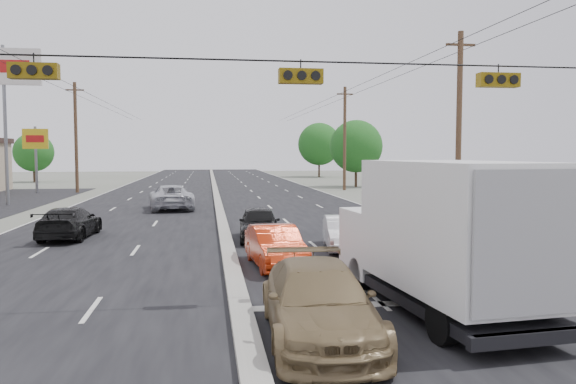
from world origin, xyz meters
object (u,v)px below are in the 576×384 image
queue_car_e (418,213)px  oncoming_far (171,197)px  utility_pole_left_c (76,137)px  queue_car_d (420,235)px  box_truck (440,235)px  queue_car_a (259,224)px  red_sedan (275,247)px  tree_right_mid (356,146)px  pole_sign_far (36,144)px  tree_right_far (319,144)px  tan_sedan (318,303)px  tree_left_far (34,152)px  oncoming_near (70,223)px  queue_car_b (343,233)px  utility_pole_right_c (345,138)px  utility_pole_right_b (459,125)px  pole_sign_billboard (4,76)px

queue_car_e → oncoming_far: bearing=135.4°
utility_pole_left_c → queue_car_d: bearing=-60.0°
box_truck → queue_car_a: (-3.10, 11.10, -1.08)m
red_sedan → tree_right_mid: bearing=66.4°
box_truck → utility_pole_left_c: bearing=106.9°
pole_sign_far → queue_car_a: size_ratio=1.47×
tree_right_far → tan_sedan: size_ratio=1.64×
oncoming_far → queue_car_d: bearing=113.5°
tree_left_far → oncoming_near: 51.02m
tree_right_mid → box_truck: tree_right_mid is taller
pole_sign_far → tree_left_far: bearing=106.7°
tree_left_far → tan_sedan: bearing=-69.5°
tan_sedan → queue_car_d: (5.60, 8.97, -0.09)m
pole_sign_far → queue_car_b: (20.33, -32.84, -3.79)m
utility_pole_right_c → tan_sedan: 44.38m
queue_car_a → oncoming_near: bearing=171.6°
tree_right_mid → oncoming_near: tree_right_mid is taller
queue_car_b → queue_car_d: queue_car_d is taller
queue_car_a → red_sedan: bearing=-86.6°
utility_pole_right_b → queue_car_b: utility_pole_right_b is taller
queue_car_e → tree_right_far: bearing=77.8°
box_truck → oncoming_near: (-11.04, 12.76, -1.11)m
red_sedan → tree_left_far: bearing=107.6°
pole_sign_billboard → utility_pole_left_c: bearing=80.5°
tree_right_far → tree_left_far: bearing=-165.3°
tree_right_mid → box_truck: bearing=-102.8°
queue_car_e → oncoming_near: (-16.14, -1.68, 0.02)m
red_sedan → pole_sign_billboard: bearing=118.7°
box_truck → queue_car_e: (5.10, 14.44, -1.13)m
pole_sign_billboard → tan_sedan: size_ratio=2.20×
utility_pole_right_b → tree_left_far: (-34.50, 45.00, -1.39)m
pole_sign_far → tree_left_far: size_ratio=0.98×
tree_right_mid → queue_car_b: tree_right_mid is taller
tree_right_mid → pole_sign_far: bearing=-170.8°
utility_pole_right_b → tan_sedan: bearing=-122.0°
queue_car_d → oncoming_far: bearing=119.1°
oncoming_near → pole_sign_far: bearing=-68.6°
utility_pole_right_b → queue_car_a: bearing=-155.0°
pole_sign_billboard → tan_sedan: bearing=-62.7°
utility_pole_left_c → queue_car_a: (13.90, -30.18, -4.41)m
utility_pole_left_c → utility_pole_right_b: size_ratio=1.00×
red_sedan → queue_car_d: red_sedan is taller
utility_pole_left_c → tree_right_far: (28.50, 30.00, -0.15)m
tree_right_far → oncoming_far: 50.57m
utility_pole_left_c → tree_left_far: 22.19m
tree_right_mid → queue_car_e: bearing=-99.6°
utility_pole_right_b → pole_sign_far: utility_pole_right_b is taller
pole_sign_billboard → box_truck: size_ratio=1.57×
tree_left_far → queue_car_d: tree_left_far is taller
pole_sign_billboard → oncoming_near: 20.09m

